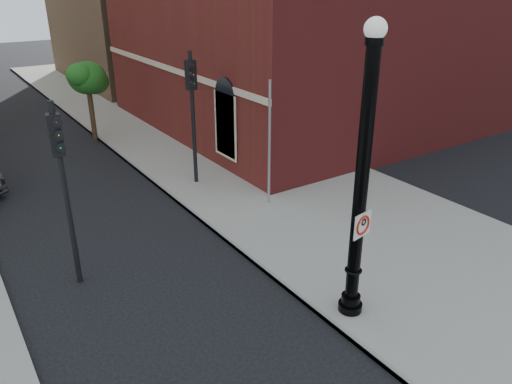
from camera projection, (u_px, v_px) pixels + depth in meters
ground at (243, 344)px, 10.99m from camera, size 120.00×120.00×0.00m
sidewalk_right at (236, 160)px, 21.63m from camera, size 8.00×60.00×0.12m
curb_edge at (150, 179)px, 19.61m from camera, size 0.10×60.00×0.14m
lamppost at (360, 195)px, 10.70m from camera, size 0.57×0.57×6.76m
no_parking_sign at (363, 225)px, 10.82m from camera, size 0.58×0.14×0.58m
traffic_signal_left at (61, 166)px, 11.89m from camera, size 0.35×0.42×4.85m
traffic_signal_right at (192, 98)px, 17.95m from camera, size 0.37×0.43×5.03m
utility_pole at (269, 146)px, 16.65m from camera, size 0.09×0.09×4.41m
street_tree_c at (88, 79)px, 23.30m from camera, size 2.10×1.89×3.78m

